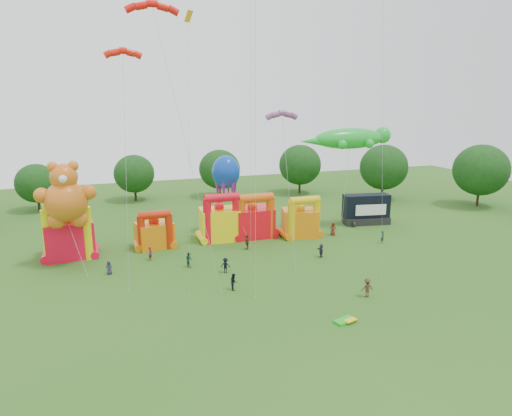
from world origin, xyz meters
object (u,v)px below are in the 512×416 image
object	(u,v)px
bouncy_castle_0	(69,236)
octopus_kite	(232,194)
spectator_4	(247,242)
gecko_kite	(348,160)
stage_trailer	(366,210)
teddy_bear_kite	(69,210)
spectator_0	(109,268)
bouncy_castle_2	(220,222)

from	to	relation	value
bouncy_castle_0	octopus_kite	size ratio (longest dim) A/B	0.63
spectator_4	gecko_kite	bearing A→B (deg)	146.90
stage_trailer	spectator_4	world-z (taller)	stage_trailer
spectator_4	octopus_kite	bearing A→B (deg)	-136.61
teddy_bear_kite	bouncy_castle_0	bearing A→B (deg)	97.88
bouncy_castle_0	spectator_0	size ratio (longest dim) A/B	4.60
spectator_0	bouncy_castle_2	bearing A→B (deg)	49.03
bouncy_castle_0	gecko_kite	xyz separation A→B (m)	(39.12, 0.16, 7.93)
octopus_kite	spectator_4	bearing A→B (deg)	-88.94
stage_trailer	gecko_kite	distance (m)	9.78
bouncy_castle_0	teddy_bear_kite	bearing A→B (deg)	-82.12
stage_trailer	bouncy_castle_0	bearing A→B (deg)	-177.57
bouncy_castle_2	gecko_kite	size ratio (longest dim) A/B	0.45
bouncy_castle_0	gecko_kite	size ratio (longest dim) A/B	0.47
teddy_bear_kite	spectator_4	world-z (taller)	teddy_bear_kite
bouncy_castle_0	teddy_bear_kite	xyz separation A→B (m)	(0.47, -3.40, 4.17)
spectator_4	bouncy_castle_2	bearing A→B (deg)	-114.17
gecko_kite	octopus_kite	distance (m)	18.03
bouncy_castle_0	stage_trailer	distance (m)	43.89
teddy_bear_kite	stage_trailer	bearing A→B (deg)	6.92
teddy_bear_kite	spectator_0	xyz separation A→B (m)	(3.94, -4.22, -6.13)
bouncy_castle_2	spectator_0	distance (m)	17.60
bouncy_castle_0	teddy_bear_kite	size ratio (longest dim) A/B	0.58
teddy_bear_kite	spectator_4	xyz separation A→B (m)	(21.48, -0.91, -5.93)
bouncy_castle_2	spectator_0	world-z (taller)	bouncy_castle_2
bouncy_castle_2	octopus_kite	distance (m)	4.36
spectator_0	stage_trailer	bearing A→B (deg)	33.05
teddy_bear_kite	gecko_kite	bearing A→B (deg)	5.26
bouncy_castle_2	stage_trailer	size ratio (longest dim) A/B	0.92
bouncy_castle_2	gecko_kite	distance (m)	21.09
bouncy_castle_0	bouncy_castle_2	xyz separation A→B (m)	(19.64, 1.00, -0.12)
bouncy_castle_2	gecko_kite	bearing A→B (deg)	-2.48
bouncy_castle_0	gecko_kite	distance (m)	39.92
spectator_4	bouncy_castle_0	bearing A→B (deg)	-58.77
teddy_bear_kite	gecko_kite	size ratio (longest dim) A/B	0.82
teddy_bear_kite	gecko_kite	distance (m)	39.00
stage_trailer	octopus_kite	distance (m)	22.36
teddy_bear_kite	spectator_4	distance (m)	22.30
gecko_kite	octopus_kite	bearing A→B (deg)	172.49
bouncy_castle_0	octopus_kite	world-z (taller)	octopus_kite
bouncy_castle_2	octopus_kite	bearing A→B (deg)	33.31
stage_trailer	teddy_bear_kite	xyz separation A→B (m)	(-43.38, -5.26, 4.64)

